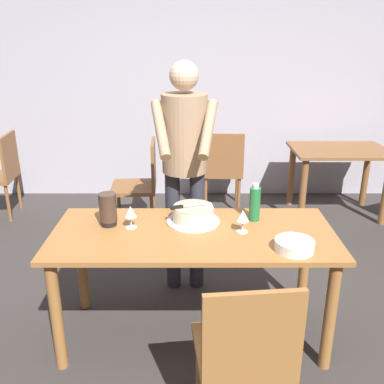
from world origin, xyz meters
The scene contains 15 objects.
ground_plane centered at (0.00, 0.00, 0.00)m, with size 14.00×14.00×0.00m, color #383330.
back_wall centered at (0.00, 2.73, 1.35)m, with size 10.00×0.12×2.70m, color #ADA8B2.
main_dining_table centered at (0.00, 0.00, 0.64)m, with size 1.73×0.75×0.75m.
cake_on_platter centered at (0.00, 0.14, 0.80)m, with size 0.34×0.34×0.11m.
cake_knife centered at (-0.07, 0.12, 0.87)m, with size 0.26×0.11×0.02m.
plate_stack centered at (0.56, -0.23, 0.78)m, with size 0.22×0.22×0.06m.
wine_glass_near centered at (-0.39, 0.06, 0.85)m, with size 0.08×0.08×0.14m.
wine_glass_far centered at (0.30, 0.00, 0.85)m, with size 0.08×0.08×0.14m.
water_bottle centered at (0.39, 0.18, 0.86)m, with size 0.07×0.07×0.25m.
hurricane_lamp centered at (-0.53, 0.10, 0.86)m, with size 0.11×0.11×0.21m.
person_cutting_cake centered at (-0.06, 0.59, 1.08)m, with size 0.47×0.55×1.72m.
chair_near_side centered at (0.24, -0.75, 0.49)m, with size 0.48×0.48×0.90m.
background_table centered at (1.55, 2.03, 0.58)m, with size 1.00×0.70×0.74m.
background_chair_2 centered at (-0.52, 1.70, 0.49)m, with size 0.46×0.46×0.90m.
background_chair_3 centered at (0.33, 2.17, 0.49)m, with size 0.46×0.46×0.90m.
Camera 1 is at (-0.01, -2.38, 1.89)m, focal length 40.39 mm.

